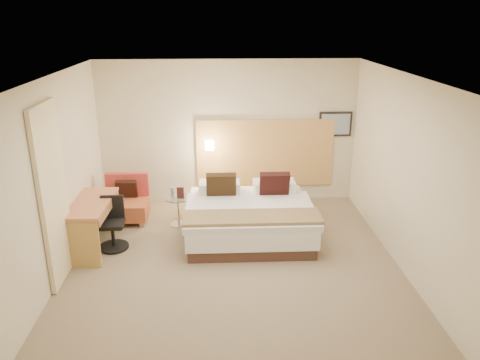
{
  "coord_description": "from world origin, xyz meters",
  "views": [
    {
      "loc": [
        -0.2,
        -6.05,
        3.46
      ],
      "look_at": [
        0.12,
        0.48,
        1.13
      ],
      "focal_mm": 35.0,
      "sensor_mm": 36.0,
      "label": 1
    }
  ],
  "objects_px": {
    "desk_chair": "(113,227)",
    "side_table": "(178,210)",
    "lounge_chair": "(127,203)",
    "desk": "(93,212)",
    "bed": "(249,216)"
  },
  "relations": [
    {
      "from": "side_table",
      "to": "desk",
      "type": "bearing_deg",
      "value": -146.19
    },
    {
      "from": "desk_chair",
      "to": "bed",
      "type": "bearing_deg",
      "value": 9.88
    },
    {
      "from": "lounge_chair",
      "to": "side_table",
      "type": "distance_m",
      "value": 0.96
    },
    {
      "from": "lounge_chair",
      "to": "desk_chair",
      "type": "xyz_separation_m",
      "value": [
        -0.03,
        -1.04,
        0.02
      ]
    },
    {
      "from": "lounge_chair",
      "to": "desk",
      "type": "relative_size",
      "value": 0.63
    },
    {
      "from": "side_table",
      "to": "desk",
      "type": "xyz_separation_m",
      "value": [
        -1.22,
        -0.81,
        0.34
      ]
    },
    {
      "from": "desk",
      "to": "lounge_chair",
      "type": "bearing_deg",
      "value": 74.65
    },
    {
      "from": "lounge_chair",
      "to": "side_table",
      "type": "height_order",
      "value": "lounge_chair"
    },
    {
      "from": "side_table",
      "to": "lounge_chair",
      "type": "bearing_deg",
      "value": 164.54
    },
    {
      "from": "side_table",
      "to": "desk_chair",
      "type": "height_order",
      "value": "desk_chair"
    },
    {
      "from": "desk",
      "to": "desk_chair",
      "type": "distance_m",
      "value": 0.39
    },
    {
      "from": "desk_chair",
      "to": "side_table",
      "type": "bearing_deg",
      "value": 39.63
    },
    {
      "from": "side_table",
      "to": "desk_chair",
      "type": "bearing_deg",
      "value": -140.37
    },
    {
      "from": "bed",
      "to": "lounge_chair",
      "type": "height_order",
      "value": "bed"
    },
    {
      "from": "desk",
      "to": "desk_chair",
      "type": "relative_size",
      "value": 1.57
    }
  ]
}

